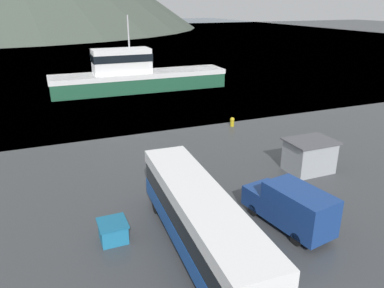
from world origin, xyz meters
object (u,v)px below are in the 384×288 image
object	(u,v)px
tour_bus	(200,219)
fishing_boat	(136,75)
storage_bin	(113,231)
dock_kiosk	(309,156)
delivery_van	(291,206)

from	to	relation	value
tour_bus	fishing_boat	xyz separation A→B (m)	(6.20, 36.52, 0.29)
storage_bin	dock_kiosk	bearing A→B (deg)	11.79
fishing_boat	storage_bin	size ratio (longest dim) A/B	15.98
fishing_boat	storage_bin	world-z (taller)	fishing_boat
delivery_van	storage_bin	xyz separation A→B (m)	(-9.24, 2.47, -0.75)
tour_bus	fishing_boat	distance (m)	37.04
fishing_boat	dock_kiosk	xyz separation A→B (m)	(4.95, -30.83, -0.91)
storage_bin	fishing_boat	bearing A→B (deg)	73.63
fishing_boat	storage_bin	bearing A→B (deg)	-15.64
dock_kiosk	storage_bin	bearing A→B (deg)	-168.21
storage_bin	dock_kiosk	distance (m)	15.26
tour_bus	storage_bin	world-z (taller)	tour_bus
delivery_van	fishing_boat	xyz separation A→B (m)	(0.74, 36.42, 0.82)
tour_bus	fishing_boat	bearing A→B (deg)	82.92
fishing_boat	storage_bin	distance (m)	35.42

